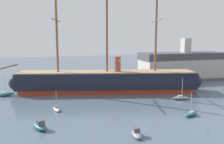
{
  "coord_description": "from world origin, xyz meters",
  "views": [
    {
      "loc": [
        -17.43,
        -19.34,
        17.88
      ],
      "look_at": [
        0.09,
        39.81,
        8.54
      ],
      "focal_mm": 37.34,
      "sensor_mm": 36.0,
      "label": 1
    }
  ],
  "objects": [
    {
      "name": "seagull_in_flight",
      "position": [
        -1.73,
        28.1,
        12.8
      ],
      "size": [
        0.87,
        0.82,
        0.13
      ],
      "color": "silver"
    },
    {
      "name": "motorboat_near_centre",
      "position": [
        -1.8,
        17.67,
        0.57
      ],
      "size": [
        2.22,
        4.06,
        1.62
      ],
      "color": "gray",
      "rests_on": "ground"
    },
    {
      "name": "tall_ship",
      "position": [
        2.19,
        52.65,
        3.6
      ],
      "size": [
        67.64,
        22.37,
        33.04
      ],
      "color": "maroon",
      "rests_on": "ground"
    },
    {
      "name": "motorboat_distant_centre",
      "position": [
        1.5,
        64.39,
        0.55
      ],
      "size": [
        4.03,
        3.16,
        1.57
      ],
      "color": "#236670",
      "rests_on": "ground"
    },
    {
      "name": "dockside_warehouse_right",
      "position": [
        39.61,
        66.62,
        5.7
      ],
      "size": [
        40.19,
        14.3,
        17.35
      ],
      "color": "#565659",
      "rests_on": "ground"
    },
    {
      "name": "sailboat_far_left",
      "position": [
        -29.12,
        56.12,
        0.57
      ],
      "size": [
        5.39,
        2.66,
        6.74
      ],
      "color": "#236670",
      "rests_on": "ground"
    },
    {
      "name": "sailboat_mid_right",
      "position": [
        14.38,
        24.41,
        0.47
      ],
      "size": [
        4.46,
        2.72,
        5.57
      ],
      "color": "#236670",
      "rests_on": "ground"
    },
    {
      "name": "sailboat_alongside_stern",
      "position": [
        20.08,
        37.39,
        0.53
      ],
      "size": [
        5.02,
        2.87,
        6.26
      ],
      "color": "gray",
      "rests_on": "ground"
    },
    {
      "name": "motorboat_mid_left",
      "position": [
        -18.61,
        26.22,
        0.68
      ],
      "size": [
        3.51,
        4.97,
        1.93
      ],
      "color": "#236670",
      "rests_on": "ground"
    },
    {
      "name": "dinghy_far_right",
      "position": [
        31.8,
        50.04,
        0.31
      ],
      "size": [
        2.35,
        2.86,
        0.62
      ],
      "color": "#1E284C",
      "rests_on": "ground"
    },
    {
      "name": "sailboat_alongside_bow",
      "position": [
        -14.9,
        37.15,
        0.43
      ],
      "size": [
        1.83,
        4.09,
        5.14
      ],
      "color": "silver",
      "rests_on": "ground"
    }
  ]
}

